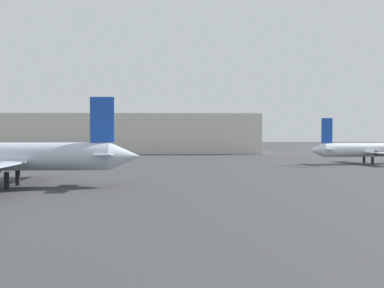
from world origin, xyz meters
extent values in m
cylinder|color=#B2BCCC|center=(-18.91, 39.41, 3.41)|extent=(23.94, 3.88, 3.12)
cone|color=#B2BCCC|center=(-5.28, 39.85, 3.41)|extent=(3.53, 3.23, 3.12)
cube|color=#B2BCCC|center=(-17.72, 39.45, 2.94)|extent=(5.14, 25.01, 0.20)
cube|color=#B2BCCC|center=(-7.41, 39.78, 3.72)|extent=(2.23, 7.08, 0.13)
cube|color=#1947B2|center=(-7.83, 39.76, 7.52)|extent=(2.68, 0.34, 5.10)
cylinder|color=#4C4C54|center=(-18.59, 44.15, 2.78)|extent=(2.55, 1.58, 1.50)
cube|color=black|center=(-17.67, 37.78, 0.92)|extent=(0.43, 0.43, 1.85)
cube|color=black|center=(-17.77, 41.12, 0.92)|extent=(0.43, 0.43, 1.85)
cylinder|color=silver|center=(39.49, 74.22, 2.77)|extent=(21.62, 6.00, 2.71)
cone|color=silver|center=(27.41, 72.33, 2.77)|extent=(3.37, 3.14, 2.71)
cube|color=silver|center=(38.43, 74.05, 2.36)|extent=(5.56, 16.15, 0.17)
cube|color=silver|center=(29.23, 72.61, 3.04)|extent=(2.57, 6.08, 0.11)
cube|color=#1947B2|center=(29.58, 72.67, 6.56)|extent=(2.25, 0.55, 4.88)
cylinder|color=#4C4C54|center=(38.60, 77.13, 2.22)|extent=(2.27, 1.57, 1.26)
cylinder|color=#4C4C54|center=(39.53, 71.18, 2.22)|extent=(2.27, 1.57, 1.26)
cube|color=black|center=(38.21, 75.44, 0.71)|extent=(0.40, 0.40, 1.41)
cube|color=black|center=(38.64, 72.67, 0.71)|extent=(0.40, 0.40, 1.41)
cube|color=beige|center=(-18.45, 127.00, 5.98)|extent=(87.15, 27.52, 11.97)
camera|label=1|loc=(0.82, -6.89, 5.92)|focal=38.68mm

